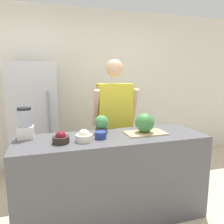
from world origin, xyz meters
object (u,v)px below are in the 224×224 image
object	(u,v)px
refrigerator	(35,121)
blender	(25,124)
bowl_cream	(84,137)
bowl_small_blue	(101,135)
potted_plant	(101,124)
bowl_cherries	(61,138)
person	(114,123)
watermelon	(145,123)

from	to	relation	value
refrigerator	blender	size ratio (longest dim) A/B	5.48
bowl_cream	bowl_small_blue	world-z (taller)	bowl_cream
blender	potted_plant	xyz separation A→B (m)	(0.77, -0.04, -0.05)
blender	potted_plant	bearing A→B (deg)	-3.12
bowl_cherries	blender	xyz separation A→B (m)	(-0.32, 0.26, 0.10)
person	watermelon	xyz separation A→B (m)	(0.14, -0.64, 0.14)
refrigerator	potted_plant	xyz separation A→B (m)	(0.74, -1.13, 0.16)
bowl_cream	bowl_small_blue	bearing A→B (deg)	13.62
refrigerator	bowl_cream	world-z (taller)	refrigerator
person	watermelon	size ratio (longest dim) A/B	8.41
watermelon	bowl_small_blue	distance (m)	0.51
person	potted_plant	size ratio (longest dim) A/B	8.79
watermelon	bowl_cream	bearing A→B (deg)	-172.31
bowl_small_blue	watermelon	bearing A→B (deg)	5.59
bowl_small_blue	potted_plant	world-z (taller)	potted_plant
person	bowl_cherries	xyz separation A→B (m)	(-0.75, -0.73, 0.07)
bowl_cherries	watermelon	bearing A→B (deg)	5.32
person	bowl_cream	bearing A→B (deg)	-126.04
person	bowl_cherries	world-z (taller)	person
person	watermelon	world-z (taller)	person
watermelon	potted_plant	distance (m)	0.47
bowl_small_blue	potted_plant	distance (m)	0.21
bowl_small_blue	blender	distance (m)	0.76
bowl_small_blue	blender	bearing A→B (deg)	162.20
potted_plant	refrigerator	bearing A→B (deg)	123.20
refrigerator	bowl_cream	xyz separation A→B (m)	(0.51, -1.36, 0.10)
bowl_cherries	bowl_cream	bearing A→B (deg)	-2.20
refrigerator	person	bearing A→B (deg)	-30.72
person	bowl_cream	world-z (taller)	person
watermelon	bowl_cherries	xyz separation A→B (m)	(-0.89, -0.08, -0.07)
person	bowl_cream	size ratio (longest dim) A/B	10.78
bowl_cream	refrigerator	bearing A→B (deg)	110.57
refrigerator	person	size ratio (longest dim) A/B	0.99
refrigerator	potted_plant	size ratio (longest dim) A/B	8.66
person	bowl_cream	xyz separation A→B (m)	(-0.54, -0.74, 0.07)
watermelon	bowl_small_blue	bearing A→B (deg)	-174.41
refrigerator	bowl_cherries	bearing A→B (deg)	-77.68
blender	potted_plant	distance (m)	0.77
bowl_cream	potted_plant	distance (m)	0.33
bowl_cream	blender	distance (m)	0.61
refrigerator	bowl_cherries	distance (m)	1.38
person	bowl_cherries	bearing A→B (deg)	-135.87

